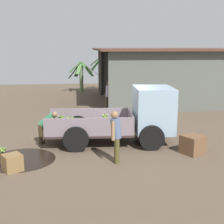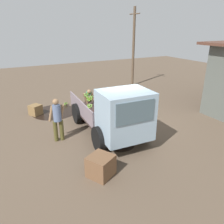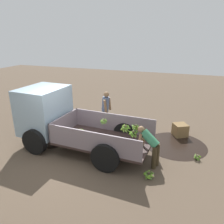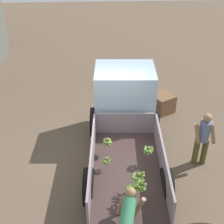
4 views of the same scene
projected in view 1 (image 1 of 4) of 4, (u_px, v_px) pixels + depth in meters
ground at (115, 138)px, 12.20m from camera, size 36.00×36.00×0.00m
mud_patch_0 at (146, 142)px, 11.67m from camera, size 1.04×1.04×0.01m
mud_patch_1 at (21, 160)px, 9.91m from camera, size 2.19×2.19×0.01m
cargo_truck at (140, 115)px, 11.46m from camera, size 4.67×2.17×2.07m
warehouse_shed at (175, 62)px, 19.83m from camera, size 9.03×7.67×3.37m
banana_palm_1 at (104, 72)px, 24.62m from camera, size 2.22×2.48×2.88m
banana_palm_2 at (149, 72)px, 26.21m from camera, size 2.24×2.43×2.64m
banana_palm_3 at (81, 76)px, 23.94m from camera, size 2.47×2.39×2.32m
person_foreground_visitor at (116, 134)px, 9.51m from camera, size 0.37×0.63×1.62m
person_worker_loading at (47, 125)px, 11.38m from camera, size 0.73×0.63×1.22m
person_bystander_near_shed at (108, 95)px, 17.18m from camera, size 0.57×0.60×1.61m
banana_bunch_on_ground_0 at (45, 135)px, 12.17m from camera, size 0.30×0.31×0.22m
banana_bunch_on_ground_1 at (3, 149)px, 10.58m from camera, size 0.23×0.23×0.19m
wooden_crate_0 at (12, 163)px, 8.99m from camera, size 0.68×0.68×0.49m
wooden_crate_1 at (193, 145)px, 10.41m from camera, size 0.89×0.89×0.63m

